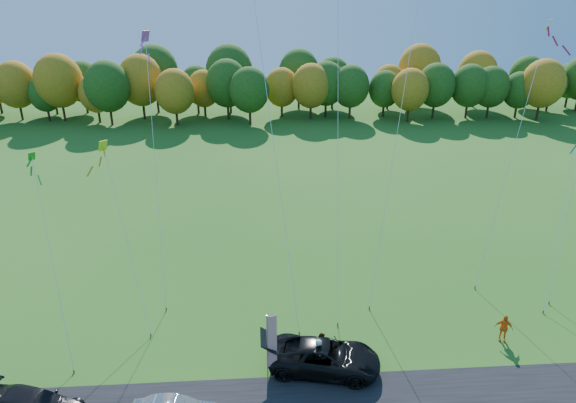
{
  "coord_description": "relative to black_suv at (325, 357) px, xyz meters",
  "views": [
    {
      "loc": [
        -1.92,
        -22.16,
        18.87
      ],
      "look_at": [
        0.0,
        6.0,
        7.0
      ],
      "focal_mm": 32.0,
      "sensor_mm": 36.0,
      "label": 1
    }
  ],
  "objects": [
    {
      "name": "feather_flag",
      "position": [
        -2.83,
        -0.62,
        1.67
      ],
      "size": [
        0.53,
        0.2,
        4.06
      ],
      "color": "#999999",
      "rests_on": "ground"
    },
    {
      "name": "kite_delta_blue",
      "position": [
        -2.59,
        7.86,
        12.13
      ],
      "size": [
        4.51,
        10.58,
        26.54
      ],
      "color": "#4C3F33",
      "rests_on": "ground"
    },
    {
      "name": "person_tailgate_a",
      "position": [
        -0.29,
        -0.0,
        0.15
      ],
      "size": [
        0.54,
        0.75,
        1.94
      ],
      "primitive_type": "imported",
      "rotation": [
        0.0,
        0.0,
        1.46
      ],
      "color": "silver",
      "rests_on": "ground"
    },
    {
      "name": "kite_diamond_white",
      "position": [
        13.49,
        9.61,
        7.59
      ],
      "size": [
        5.16,
        5.56,
        17.3
      ],
      "color": "#4C3F33",
      "rests_on": "ground"
    },
    {
      "name": "kite_parafoil_rainbow",
      "position": [
        17.32,
        8.33,
        6.34
      ],
      "size": [
        5.89,
        7.11,
        14.59
      ],
      "color": "#4C3F33",
      "rests_on": "ground"
    },
    {
      "name": "kite_diamond_green",
      "position": [
        -14.54,
        3.65,
        4.36
      ],
      "size": [
        3.04,
        6.51,
        10.63
      ],
      "color": "#4C3F33",
      "rests_on": "ground"
    },
    {
      "name": "kite_diamond_blue_low",
      "position": [
        16.0,
        6.88,
        3.75
      ],
      "size": [
        3.89,
        6.09,
        9.62
      ],
      "color": "#4C3F33",
      "rests_on": "ground"
    },
    {
      "name": "kite_parafoil_orange",
      "position": [
        6.48,
        10.83,
        14.92
      ],
      "size": [
        7.91,
        11.75,
        31.94
      ],
      "color": "#4C3F33",
      "rests_on": "ground"
    },
    {
      "name": "person_east",
      "position": [
        10.55,
        1.74,
        0.03
      ],
      "size": [
        1.07,
        0.75,
        1.68
      ],
      "primitive_type": "imported",
      "rotation": [
        0.0,
        0.0,
        -0.38
      ],
      "color": "orange",
      "rests_on": "ground"
    },
    {
      "name": "tree_line",
      "position": [
        -1.49,
        55.59,
        -0.82
      ],
      "size": [
        116.0,
        12.0,
        10.0
      ],
      "primitive_type": null,
      "color": "#1E4711",
      "rests_on": "ground"
    },
    {
      "name": "ground",
      "position": [
        -1.49,
        0.59,
        -0.82
      ],
      "size": [
        160.0,
        160.0,
        0.0
      ],
      "primitive_type": "plane",
      "color": "#245B18"
    },
    {
      "name": "kite_diamond_yellow",
      "position": [
        -11.24,
        6.53,
        4.2
      ],
      "size": [
        3.62,
        6.77,
        10.5
      ],
      "color": "#4C3F33",
      "rests_on": "ground"
    },
    {
      "name": "person_tailgate_b",
      "position": [
        -0.02,
        1.01,
        -0.04
      ],
      "size": [
        0.69,
        0.83,
        1.55
      ],
      "primitive_type": "imported",
      "rotation": [
        0.0,
        0.0,
        1.42
      ],
      "color": "gray",
      "rests_on": "ground"
    },
    {
      "name": "kite_diamond_pink",
      "position": [
        -9.74,
        9.84,
        7.32
      ],
      "size": [
        1.64,
        8.13,
        16.61
      ],
      "color": "#4C3F33",
      "rests_on": "ground"
    },
    {
      "name": "kite_delta_red",
      "position": [
        1.64,
        8.71,
        12.65
      ],
      "size": [
        2.51,
        10.13,
        25.34
      ],
      "color": "#4C3F33",
      "rests_on": "ground"
    },
    {
      "name": "black_suv",
      "position": [
        0.0,
        0.0,
        0.0
      ],
      "size": [
        6.3,
        3.88,
        1.63
      ],
      "primitive_type": "imported",
      "rotation": [
        0.0,
        0.0,
        1.36
      ],
      "color": "black",
      "rests_on": "ground"
    }
  ]
}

